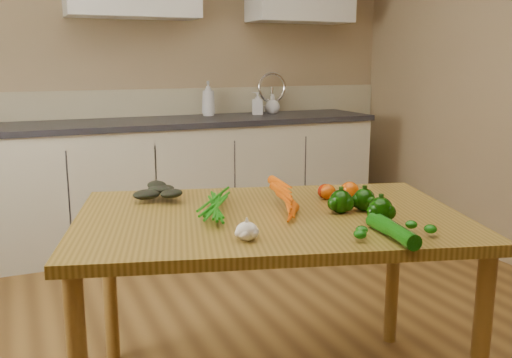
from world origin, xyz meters
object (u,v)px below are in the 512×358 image
object	(u,v)px
soap_bottle_b	(257,103)
pepper_c	(381,210)
tomato_b	(327,192)
zucchini_b	(396,231)
carrot_bunch	(264,202)
pepper_a	(341,202)
table	(270,236)
soap_bottle_a	(208,98)
garlic_bulb	(247,231)
tomato_c	(350,190)
tomato_a	(325,191)
pepper_b	(364,200)
leafy_greens	(156,188)
soap_bottle_c	(273,104)
zucchini_a	(387,227)

from	to	relation	value
soap_bottle_b	pepper_c	xyz separation A→B (m)	(-0.58, -2.44, -0.18)
tomato_b	zucchini_b	distance (m)	0.55
carrot_bunch	pepper_a	xyz separation A→B (m)	(0.26, -0.13, 0.01)
table	soap_bottle_a	world-z (taller)	soap_bottle_a
garlic_bulb	tomato_c	xyz separation A→B (m)	(0.60, 0.35, 0.00)
pepper_a	tomato_a	xyz separation A→B (m)	(0.06, 0.22, -0.01)
pepper_a	pepper_b	world-z (taller)	pepper_a
leafy_greens	carrot_bunch	bearing A→B (deg)	-43.81
pepper_a	table	bearing A→B (deg)	160.69
tomato_b	table	bearing A→B (deg)	-159.33
leafy_greens	garlic_bulb	distance (m)	0.64
soap_bottle_c	zucchini_a	bearing A→B (deg)	-25.69
tomato_c	zucchini_b	bearing A→B (deg)	-107.07
zucchini_b	tomato_b	bearing A→B (deg)	82.76
soap_bottle_b	tomato_a	world-z (taller)	soap_bottle_b
soap_bottle_b	carrot_bunch	xyz separation A→B (m)	(-0.90, -2.15, -0.19)
soap_bottle_c	leafy_greens	world-z (taller)	soap_bottle_c
soap_bottle_c	tomato_b	distance (m)	2.24
pepper_a	zucchini_b	world-z (taller)	pepper_a
tomato_b	carrot_bunch	bearing A→B (deg)	-167.39
table	soap_bottle_b	size ratio (longest dim) A/B	9.27
soap_bottle_a	tomato_b	bearing A→B (deg)	-72.28
soap_bottle_c	tomato_c	xyz separation A→B (m)	(-0.63, -2.13, -0.18)
soap_bottle_c	garlic_bulb	bearing A→B (deg)	-35.25
leafy_greens	zucchini_a	world-z (taller)	leafy_greens
soap_bottle_b	pepper_a	bearing A→B (deg)	4.89
soap_bottle_a	pepper_b	bearing A→B (deg)	-70.92
carrot_bunch	tomato_c	bearing A→B (deg)	22.41
pepper_c	soap_bottle_b	bearing A→B (deg)	76.65
soap_bottle_a	zucchini_a	size ratio (longest dim) A/B	1.39
soap_bottle_b	zucchini_b	bearing A→B (deg)	6.71
tomato_c	garlic_bulb	bearing A→B (deg)	-149.63
soap_bottle_a	pepper_a	bearing A→B (deg)	-73.32
pepper_a	pepper_c	size ratio (longest dim) A/B	0.97
soap_bottle_b	tomato_a	size ratio (longest dim) A/B	2.60
tomato_a	soap_bottle_c	bearing A→B (deg)	70.86
leafy_greens	zucchini_a	size ratio (longest dim) A/B	1.08
table	garlic_bulb	bearing A→B (deg)	-112.21
carrot_bunch	pepper_a	size ratio (longest dim) A/B	3.05
table	tomato_b	xyz separation A→B (m)	(0.31, 0.12, 0.12)
pepper_c	garlic_bulb	bearing A→B (deg)	-179.15
garlic_bulb	tomato_c	bearing A→B (deg)	30.37
soap_bottle_b	leafy_greens	bearing A→B (deg)	-13.30
garlic_bulb	soap_bottle_a	bearing A→B (deg)	74.12
soap_bottle_c	tomato_a	bearing A→B (deg)	-27.96
soap_bottle_c	table	bearing A→B (deg)	-33.78
zucchini_b	soap_bottle_b	bearing A→B (deg)	76.08
table	pepper_a	bearing A→B (deg)	-3.88
pepper_c	soap_bottle_c	bearing A→B (deg)	73.70
pepper_c	leafy_greens	bearing A→B (deg)	136.68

